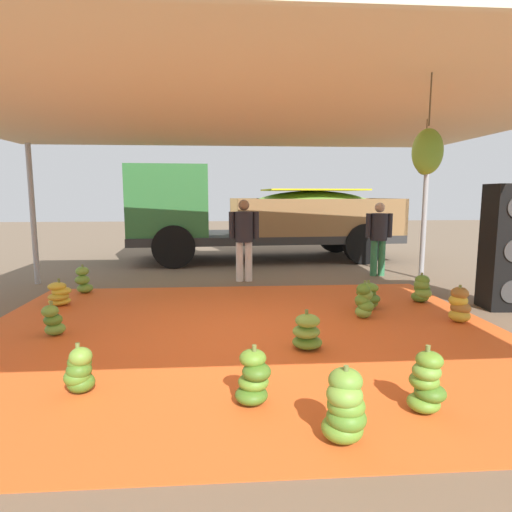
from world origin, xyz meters
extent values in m
plane|color=brown|center=(0.00, 3.00, 0.00)|extent=(40.00, 40.00, 0.00)
cube|color=#E05B23|center=(0.00, 0.00, 0.01)|extent=(6.63, 5.47, 0.01)
cylinder|color=#9EA0A5|center=(-3.80, 3.30, 1.32)|extent=(0.10, 0.10, 2.64)
cylinder|color=#9EA0A5|center=(3.80, 3.30, 1.32)|extent=(0.10, 0.10, 2.64)
cube|color=beige|center=(0.00, 0.00, 2.67)|extent=(8.00, 7.00, 0.06)
cylinder|color=#4C422D|center=(1.42, -1.68, 2.44)|extent=(0.01, 0.01, 0.40)
ellipsoid|color=#60932D|center=(1.42, -1.68, 2.04)|extent=(0.24, 0.24, 0.36)
cylinder|color=#4C422D|center=(2.35, 0.32, 2.48)|extent=(0.01, 0.01, 0.31)
ellipsoid|color=#6B9E38|center=(2.35, 0.32, 2.12)|extent=(0.24, 0.24, 0.36)
ellipsoid|color=#60932D|center=(0.60, -2.36, 0.10)|extent=(0.30, 0.30, 0.18)
ellipsoid|color=#518428|center=(0.62, -2.37, 0.18)|extent=(0.32, 0.32, 0.18)
ellipsoid|color=#60932D|center=(0.62, -2.35, 0.26)|extent=(0.34, 0.34, 0.18)
ellipsoid|color=#75A83D|center=(0.61, -2.36, 0.34)|extent=(0.26, 0.26, 0.18)
ellipsoid|color=#6B9E38|center=(0.62, -2.32, 0.43)|extent=(0.29, 0.29, 0.18)
cylinder|color=olive|center=(0.62, -2.34, 0.49)|extent=(0.04, 0.04, 0.12)
ellipsoid|color=#477523|center=(0.01, -1.78, 0.08)|extent=(0.37, 0.37, 0.14)
ellipsoid|color=#60932D|center=(0.03, -1.75, 0.18)|extent=(0.27, 0.27, 0.14)
ellipsoid|color=#477523|center=(0.05, -1.78, 0.28)|extent=(0.33, 0.33, 0.14)
ellipsoid|color=#60932D|center=(0.02, -1.74, 0.38)|extent=(0.29, 0.29, 0.14)
cylinder|color=olive|center=(0.03, -1.76, 0.44)|extent=(0.04, 0.04, 0.12)
ellipsoid|color=#60932D|center=(1.35, -2.00, 0.08)|extent=(0.33, 0.33, 0.14)
ellipsoid|color=#477523|center=(1.39, -2.01, 0.17)|extent=(0.27, 0.27, 0.14)
ellipsoid|color=#60932D|center=(1.35, -1.98, 0.25)|extent=(0.33, 0.33, 0.14)
ellipsoid|color=#6B9E38|center=(1.36, -2.00, 0.34)|extent=(0.27, 0.27, 0.14)
ellipsoid|color=#60932D|center=(1.38, -2.00, 0.42)|extent=(0.30, 0.30, 0.14)
cylinder|color=olive|center=(1.36, -1.99, 0.48)|extent=(0.04, 0.04, 0.12)
ellipsoid|color=gold|center=(2.92, 0.28, 0.10)|extent=(0.36, 0.36, 0.17)
ellipsoid|color=#996628|center=(2.94, 0.30, 0.20)|extent=(0.28, 0.28, 0.17)
ellipsoid|color=gold|center=(2.91, 0.32, 0.29)|extent=(0.30, 0.30, 0.17)
ellipsoid|color=#996628|center=(2.92, 0.32, 0.39)|extent=(0.32, 0.32, 0.17)
cylinder|color=olive|center=(2.91, 0.30, 0.45)|extent=(0.04, 0.04, 0.12)
ellipsoid|color=#518428|center=(2.88, 1.37, 0.09)|extent=(0.34, 0.34, 0.16)
ellipsoid|color=#75A83D|center=(2.91, 1.33, 0.16)|extent=(0.32, 0.32, 0.16)
ellipsoid|color=#518428|center=(2.91, 1.37, 0.23)|extent=(0.35, 0.35, 0.16)
ellipsoid|color=#6B9E38|center=(2.88, 1.34, 0.30)|extent=(0.32, 0.32, 0.16)
ellipsoid|color=#60932D|center=(2.90, 1.36, 0.36)|extent=(0.27, 0.27, 0.16)
cylinder|color=olive|center=(2.88, 1.35, 0.42)|extent=(0.04, 0.04, 0.12)
ellipsoid|color=gold|center=(-2.75, 1.57, 0.07)|extent=(0.46, 0.46, 0.12)
ellipsoid|color=gold|center=(-2.75, 1.53, 0.15)|extent=(0.40, 0.40, 0.12)
ellipsoid|color=gold|center=(-2.71, 1.55, 0.23)|extent=(0.37, 0.37, 0.12)
ellipsoid|color=gold|center=(-2.76, 1.53, 0.31)|extent=(0.33, 0.33, 0.12)
cylinder|color=olive|center=(-2.73, 1.54, 0.37)|extent=(0.04, 0.04, 0.12)
ellipsoid|color=#60932D|center=(1.91, 1.06, 0.09)|extent=(0.41, 0.41, 0.15)
ellipsoid|color=#477523|center=(1.94, 1.02, 0.16)|extent=(0.38, 0.38, 0.15)
ellipsoid|color=#477523|center=(1.90, 1.07, 0.24)|extent=(0.41, 0.41, 0.15)
ellipsoid|color=#60932D|center=(1.94, 1.06, 0.32)|extent=(0.32, 0.32, 0.15)
cylinder|color=olive|center=(1.93, 1.05, 0.38)|extent=(0.04, 0.04, 0.12)
ellipsoid|color=#75A83D|center=(1.70, 0.56, 0.09)|extent=(0.31, 0.31, 0.17)
ellipsoid|color=#60932D|center=(1.73, 0.55, 0.17)|extent=(0.27, 0.27, 0.17)
ellipsoid|color=#60932D|center=(1.69, 0.59, 0.25)|extent=(0.25, 0.25, 0.17)
ellipsoid|color=#75A83D|center=(1.73, 0.59, 0.33)|extent=(0.24, 0.24, 0.17)
ellipsoid|color=#518428|center=(1.69, 0.56, 0.41)|extent=(0.26, 0.26, 0.17)
cylinder|color=olive|center=(1.71, 0.58, 0.47)|extent=(0.04, 0.04, 0.12)
ellipsoid|color=#60932D|center=(0.70, -0.56, 0.08)|extent=(0.47, 0.47, 0.14)
ellipsoid|color=#75A83D|center=(0.68, -0.58, 0.21)|extent=(0.42, 0.42, 0.14)
ellipsoid|color=#75A83D|center=(0.69, -0.60, 0.34)|extent=(0.29, 0.29, 0.14)
cylinder|color=olive|center=(0.68, -0.58, 0.40)|extent=(0.04, 0.04, 0.12)
ellipsoid|color=#6B9E38|center=(-2.63, 2.41, 0.09)|extent=(0.36, 0.36, 0.16)
ellipsoid|color=#6B9E38|center=(-2.66, 2.40, 0.24)|extent=(0.30, 0.30, 0.16)
ellipsoid|color=#75A83D|center=(-2.67, 2.43, 0.39)|extent=(0.25, 0.25, 0.16)
cylinder|color=olive|center=(-2.65, 2.40, 0.45)|extent=(0.04, 0.04, 0.12)
ellipsoid|color=#6B9E38|center=(-2.26, 0.11, 0.08)|extent=(0.32, 0.32, 0.15)
ellipsoid|color=#518428|center=(-2.28, 0.11, 0.20)|extent=(0.30, 0.30, 0.15)
ellipsoid|color=#6B9E38|center=(-2.29, 0.07, 0.32)|extent=(0.21, 0.21, 0.15)
cylinder|color=olive|center=(-2.28, 0.08, 0.38)|extent=(0.04, 0.04, 0.12)
ellipsoid|color=#477523|center=(-1.44, -1.47, 0.09)|extent=(0.24, 0.24, 0.16)
ellipsoid|color=#518428|center=(-1.47, -1.48, 0.15)|extent=(0.28, 0.28, 0.16)
ellipsoid|color=#477523|center=(-1.45, -1.48, 0.21)|extent=(0.29, 0.29, 0.16)
ellipsoid|color=#477523|center=(-1.45, -1.45, 0.27)|extent=(0.24, 0.24, 0.16)
ellipsoid|color=#6B9E38|center=(-1.43, -1.48, 0.33)|extent=(0.24, 0.24, 0.16)
cylinder|color=olive|center=(-1.45, -1.47, 0.39)|extent=(0.04, 0.04, 0.12)
cube|color=#2D2D2D|center=(0.84, 6.17, 0.60)|extent=(6.92, 2.83, 0.20)
cube|color=#2D6B33|center=(-1.59, 6.01, 1.55)|extent=(2.04, 2.32, 1.70)
cube|color=#232D38|center=(-2.55, 5.95, 1.89)|extent=(0.15, 1.91, 0.75)
cube|color=olive|center=(2.20, 5.10, 1.15)|extent=(4.20, 0.35, 0.90)
cube|color=olive|center=(2.05, 7.41, 1.15)|extent=(4.20, 0.35, 0.90)
cube|color=olive|center=(4.18, 6.39, 1.15)|extent=(0.23, 2.39, 0.90)
ellipsoid|color=#6B9E38|center=(2.13, 6.25, 1.25)|extent=(3.82, 2.25, 1.10)
cube|color=yellow|center=(2.13, 6.25, 1.82)|extent=(2.63, 1.98, 0.04)
cylinder|color=black|center=(-1.39, 4.93, 0.50)|extent=(1.02, 0.34, 1.00)
cylinder|color=black|center=(-1.53, 7.12, 0.50)|extent=(1.02, 0.34, 1.00)
cylinder|color=black|center=(3.21, 5.22, 0.50)|extent=(1.02, 0.34, 1.00)
cylinder|color=black|center=(3.07, 7.41, 0.50)|extent=(1.02, 0.34, 1.00)
cylinder|color=#337A4C|center=(2.92, 3.65, 0.38)|extent=(0.14, 0.14, 0.75)
cylinder|color=#337A4C|center=(3.09, 3.65, 0.38)|extent=(0.14, 0.14, 0.75)
cylinder|color=#26262D|center=(3.01, 3.65, 1.03)|extent=(0.34, 0.34, 0.56)
cylinder|color=#26262D|center=(2.78, 3.65, 1.06)|extent=(0.11, 0.11, 0.50)
cylinder|color=#26262D|center=(3.23, 3.65, 1.06)|extent=(0.11, 0.11, 0.50)
sphere|color=tan|center=(3.01, 3.65, 1.44)|extent=(0.20, 0.20, 0.20)
cylinder|color=silver|center=(0.08, 3.28, 0.39)|extent=(0.15, 0.15, 0.78)
cylinder|color=silver|center=(0.26, 3.28, 0.39)|extent=(0.15, 0.15, 0.78)
cylinder|color=#26262D|center=(0.17, 3.28, 1.08)|extent=(0.36, 0.36, 0.59)
cylinder|color=#26262D|center=(-0.06, 3.28, 1.11)|extent=(0.11, 0.11, 0.52)
cylinder|color=#26262D|center=(0.41, 3.28, 1.11)|extent=(0.11, 0.11, 0.52)
sphere|color=#936B4C|center=(0.17, 3.28, 1.50)|extent=(0.21, 0.21, 0.21)
cube|color=black|center=(3.92, 0.94, 0.31)|extent=(0.55, 0.53, 0.62)
cylinder|color=#383838|center=(3.92, 0.69, 0.31)|extent=(0.33, 0.04, 0.33)
cube|color=black|center=(3.92, 0.94, 0.91)|extent=(0.55, 0.53, 0.57)
cube|color=black|center=(3.92, 0.94, 1.52)|extent=(0.55, 0.53, 0.66)
camera|label=1|loc=(-0.19, -5.07, 1.69)|focal=30.11mm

